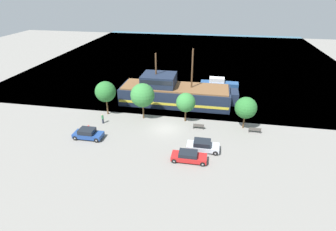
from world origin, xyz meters
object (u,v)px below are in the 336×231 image
(moored_boat_dockside, at_px, (219,83))
(parked_car_curb_mid, at_px, (189,156))
(fire_hydrant, at_px, (89,127))
(pedestrian_walking_near, at_px, (103,119))
(pirate_ship, at_px, (174,93))
(parked_car_curb_rear, at_px, (203,146))
(bench_promenade_east, at_px, (255,130))
(parked_car_curb_front, at_px, (88,134))
(bench_promenade_west, at_px, (199,126))

(moored_boat_dockside, relative_size, parked_car_curb_mid, 1.82)
(fire_hydrant, height_order, pedestrian_walking_near, pedestrian_walking_near)
(pirate_ship, height_order, pedestrian_walking_near, pirate_ship)
(parked_car_curb_mid, bearing_deg, fire_hydrant, 162.20)
(moored_boat_dockside, xyz_separation_m, parked_car_curb_mid, (-3.40, -27.45, -0.01))
(parked_car_curb_mid, xyz_separation_m, pedestrian_walking_near, (-14.19, 7.28, 0.15))
(parked_car_curb_rear, xyz_separation_m, bench_promenade_east, (7.23, 5.93, -0.27))
(moored_boat_dockside, distance_m, fire_hydrant, 29.35)
(parked_car_curb_front, xyz_separation_m, bench_promenade_east, (23.26, 5.75, -0.28))
(pirate_ship, distance_m, pedestrian_walking_near, 13.59)
(moored_boat_dockside, bearing_deg, parked_car_curb_rear, -94.30)
(pirate_ship, xyz_separation_m, moored_boat_dockside, (7.99, 10.63, -1.34))
(fire_hydrant, xyz_separation_m, bench_promenade_east, (24.22, 3.54, 0.03))
(parked_car_curb_rear, relative_size, bench_promenade_west, 2.58)
(parked_car_curb_front, bearing_deg, pedestrian_walking_near, 86.14)
(parked_car_curb_mid, relative_size, parked_car_curb_rear, 1.03)
(pedestrian_walking_near, bearing_deg, fire_hydrant, -118.62)
(parked_car_curb_mid, bearing_deg, bench_promenade_west, 85.80)
(parked_car_curb_rear, xyz_separation_m, fire_hydrant, (-16.99, 2.38, -0.30))
(parked_car_curb_mid, height_order, fire_hydrant, parked_car_curb_mid)
(parked_car_curb_mid, bearing_deg, bench_promenade_east, 44.14)
(bench_promenade_east, bearing_deg, parked_car_curb_front, -166.11)
(moored_boat_dockside, distance_m, parked_car_curb_rear, 24.94)
(fire_hydrant, relative_size, bench_promenade_west, 0.47)
(parked_car_curb_front, height_order, parked_car_curb_rear, parked_car_curb_front)
(bench_promenade_east, height_order, pedestrian_walking_near, pedestrian_walking_near)
(pirate_ship, relative_size, pedestrian_walking_near, 13.09)
(parked_car_curb_mid, height_order, parked_car_curb_rear, parked_car_curb_rear)
(bench_promenade_west, bearing_deg, pirate_ship, 121.04)
(pirate_ship, xyz_separation_m, fire_hydrant, (-10.87, -11.86, -1.58))
(parked_car_curb_front, xyz_separation_m, pedestrian_walking_near, (0.31, 4.53, 0.08))
(parked_car_curb_front, distance_m, bench_promenade_east, 23.96)
(pirate_ship, relative_size, parked_car_curb_rear, 4.94)
(fire_hydrant, height_order, bench_promenade_east, bench_promenade_east)
(parked_car_curb_front, distance_m, fire_hydrant, 2.43)
(bench_promenade_east, height_order, bench_promenade_west, same)
(parked_car_curb_front, xyz_separation_m, parked_car_curb_mid, (14.49, -2.75, -0.07))
(parked_car_curb_rear, height_order, fire_hydrant, parked_car_curb_rear)
(bench_promenade_west, bearing_deg, fire_hydrant, -168.61)
(moored_boat_dockside, relative_size, bench_promenade_west, 4.84)
(moored_boat_dockside, relative_size, bench_promenade_east, 4.62)
(bench_promenade_east, bearing_deg, pedestrian_walking_near, -176.94)
(fire_hydrant, xyz_separation_m, pedestrian_walking_near, (1.26, 2.32, 0.38))
(parked_car_curb_front, distance_m, bench_promenade_west, 16.05)
(moored_boat_dockside, distance_m, bench_promenade_west, 19.46)
(pirate_ship, bearing_deg, pedestrian_walking_near, -135.19)
(parked_car_curb_front, bearing_deg, parked_car_curb_mid, -10.75)
(bench_promenade_west, bearing_deg, parked_car_curb_front, -160.17)
(parked_car_curb_front, relative_size, bench_promenade_east, 2.40)
(bench_promenade_east, bearing_deg, bench_promenade_west, -177.84)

